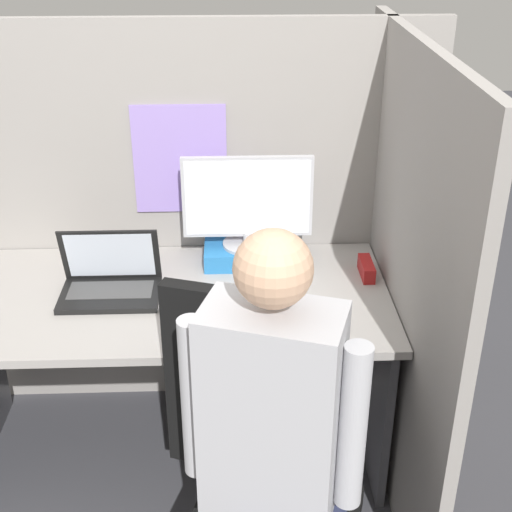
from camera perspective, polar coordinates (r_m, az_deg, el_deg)
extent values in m
cube|color=gray|center=(2.89, -6.63, 2.38)|extent=(2.09, 0.04, 1.63)
cube|color=#937AC6|center=(2.76, -6.09, 7.67)|extent=(0.36, 0.01, 0.43)
cube|color=gray|center=(2.52, 11.58, -2.02)|extent=(0.04, 1.42, 1.63)
cube|color=#9E9993|center=(2.58, -7.10, -3.39)|extent=(1.59, 0.77, 0.03)
cube|color=#4C4C51|center=(2.82, 9.16, -9.47)|extent=(0.03, 0.65, 0.70)
cube|color=#236BAD|center=(2.76, -0.66, 0.23)|extent=(0.33, 0.20, 0.07)
cylinder|color=#B2B2B7|center=(2.74, -0.66, 0.98)|extent=(0.19, 0.19, 0.01)
cylinder|color=#B2B2B7|center=(2.73, -0.66, 1.49)|extent=(0.04, 0.04, 0.04)
cube|color=#B2B2B7|center=(2.67, -0.69, 4.76)|extent=(0.49, 0.02, 0.32)
cube|color=silver|center=(2.65, -0.68, 4.65)|extent=(0.46, 0.00, 0.29)
cube|color=black|center=(2.58, -11.58, -3.08)|extent=(0.35, 0.23, 0.02)
cube|color=#424242|center=(2.59, -11.55, -2.68)|extent=(0.30, 0.12, 0.00)
cube|color=black|center=(2.60, -11.57, 0.09)|extent=(0.35, 0.07, 0.22)
cube|color=silver|center=(2.59, -11.59, 0.05)|extent=(0.31, 0.06, 0.19)
ellipsoid|color=silver|center=(2.47, -7.09, -4.07)|extent=(0.06, 0.05, 0.03)
cube|color=#A31919|center=(2.69, 8.83, -1.01)|extent=(0.04, 0.15, 0.06)
cone|color=orange|center=(2.35, 1.93, -5.37)|extent=(0.05, 0.14, 0.05)
cylinder|color=green|center=(2.42, 1.80, -4.35)|extent=(0.03, 0.02, 0.03)
cube|color=black|center=(2.08, -1.43, -10.28)|extent=(0.43, 0.18, 0.62)
cube|color=#B2B2B7|center=(1.82, 1.24, -12.47)|extent=(0.38, 0.29, 0.60)
sphere|color=#D8A884|center=(1.59, 1.38, -1.03)|extent=(0.18, 0.18, 0.18)
cylinder|color=#B2B2B7|center=(1.87, -4.96, -11.34)|extent=(0.07, 0.07, 0.48)
cylinder|color=#B2B2B7|center=(1.80, 7.75, -13.50)|extent=(0.07, 0.07, 0.48)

